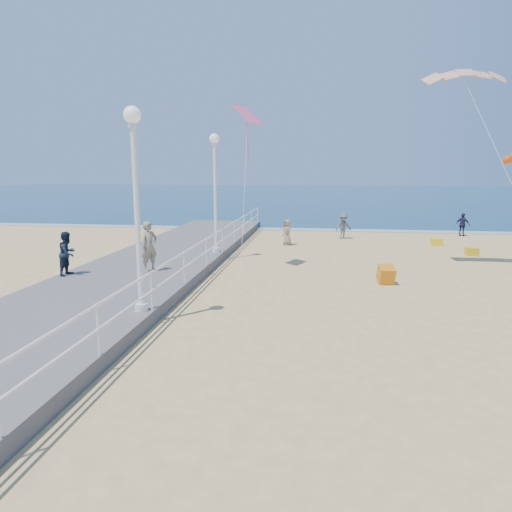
# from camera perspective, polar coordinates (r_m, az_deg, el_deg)

# --- Properties ---
(ground) EXTENTS (160.00, 160.00, 0.00)m
(ground) POSITION_cam_1_polar(r_m,az_deg,el_deg) (12.06, 10.64, -9.58)
(ground) COLOR #DEBA74
(ground) RESTS_ON ground
(ocean) EXTENTS (160.00, 90.00, 0.05)m
(ocean) POSITION_cam_1_polar(r_m,az_deg,el_deg) (76.42, 8.54, 7.54)
(ocean) COLOR #0D324F
(ocean) RESTS_ON ground
(surf_line) EXTENTS (160.00, 1.20, 0.04)m
(surf_line) POSITION_cam_1_polar(r_m,az_deg,el_deg) (32.08, 9.08, 3.24)
(surf_line) COLOR silver
(surf_line) RESTS_ON ground
(boardwalk) EXTENTS (5.00, 44.00, 0.40)m
(boardwalk) POSITION_cam_1_polar(r_m,az_deg,el_deg) (13.81, -22.42, -6.72)
(boardwalk) COLOR slate
(boardwalk) RESTS_ON ground
(railing) EXTENTS (0.05, 42.00, 0.55)m
(railing) POSITION_cam_1_polar(r_m,az_deg,el_deg) (12.48, -13.00, -2.97)
(railing) COLOR white
(railing) RESTS_ON boardwalk
(lamp_post_mid) EXTENTS (0.44, 0.44, 5.32)m
(lamp_post_mid) POSITION_cam_1_polar(r_m,az_deg,el_deg) (12.26, -14.80, 8.11)
(lamp_post_mid) COLOR white
(lamp_post_mid) RESTS_ON boardwalk
(lamp_post_far) EXTENTS (0.44, 0.44, 5.32)m
(lamp_post_far) POSITION_cam_1_polar(r_m,az_deg,el_deg) (20.85, -5.15, 9.36)
(lamp_post_far) COLOR white
(lamp_post_far) RESTS_ON boardwalk
(spectator_6) EXTENTS (0.75, 0.82, 1.87)m
(spectator_6) POSITION_cam_1_polar(r_m,az_deg,el_deg) (17.40, -13.20, 1.15)
(spectator_6) COLOR gray
(spectator_6) RESTS_ON boardwalk
(spectator_7) EXTENTS (0.64, 0.80, 1.58)m
(spectator_7) POSITION_cam_1_polar(r_m,az_deg,el_deg) (17.76, -22.48, 0.32)
(spectator_7) COLOR #162031
(spectator_7) RESTS_ON boardwalk
(beach_walker_a) EXTENTS (1.16, 0.95, 1.56)m
(beach_walker_a) POSITION_cam_1_polar(r_m,az_deg,el_deg) (28.16, 10.86, 3.69)
(beach_walker_a) COLOR #56555A
(beach_walker_a) RESTS_ON ground
(beach_walker_b) EXTENTS (0.90, 0.78, 1.46)m
(beach_walker_b) POSITION_cam_1_polar(r_m,az_deg,el_deg) (31.64, 24.42, 3.58)
(beach_walker_b) COLOR #1D1B3C
(beach_walker_b) RESTS_ON ground
(beach_walker_c) EXTENTS (0.76, 0.84, 1.44)m
(beach_walker_c) POSITION_cam_1_polar(r_m,az_deg,el_deg) (25.45, 3.92, 2.98)
(beach_walker_c) COLOR gray
(beach_walker_c) RESTS_ON ground
(box_kite) EXTENTS (0.65, 0.78, 0.74)m
(box_kite) POSITION_cam_1_polar(r_m,az_deg,el_deg) (17.44, 15.94, -2.43)
(box_kite) COLOR #D3460C
(box_kite) RESTS_ON ground
(beach_chair_left) EXTENTS (0.55, 0.55, 0.40)m
(beach_chair_left) POSITION_cam_1_polar(r_m,az_deg,el_deg) (27.16, 21.63, 1.63)
(beach_chair_left) COLOR yellow
(beach_chair_left) RESTS_ON ground
(beach_chair_right) EXTENTS (0.55, 0.55, 0.40)m
(beach_chair_right) POSITION_cam_1_polar(r_m,az_deg,el_deg) (24.72, 25.35, 0.51)
(beach_chair_right) COLOR gold
(beach_chair_right) RESTS_ON ground
(kite_parafoil) EXTENTS (3.14, 0.94, 0.65)m
(kite_parafoil) POSITION_cam_1_polar(r_m,az_deg,el_deg) (20.77, 24.69, 20.11)
(kite_parafoil) COLOR #D64D19
(kite_diamond_pink) EXTENTS (1.25, 1.39, 0.76)m
(kite_diamond_pink) POSITION_cam_1_polar(r_m,az_deg,el_deg) (18.73, -1.05, 17.21)
(kite_diamond_pink) COLOR #DE5180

